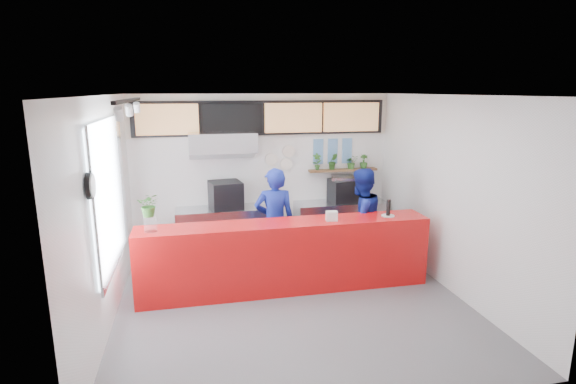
{
  "coord_description": "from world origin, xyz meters",
  "views": [
    {
      "loc": [
        -1.37,
        -6.02,
        3.07
      ],
      "look_at": [
        0.1,
        0.7,
        1.5
      ],
      "focal_mm": 28.0,
      "sensor_mm": 36.0,
      "label": 1
    }
  ],
  "objects_px": {
    "service_counter": "(286,256)",
    "pepper_mill": "(388,207)",
    "espresso_machine": "(348,190)",
    "panini_oven": "(226,195)",
    "staff_center": "(275,222)",
    "staff_right": "(360,220)"
  },
  "relations": [
    {
      "from": "service_counter",
      "to": "staff_center",
      "type": "xyz_separation_m",
      "value": [
        -0.06,
        0.63,
        0.37
      ]
    },
    {
      "from": "espresso_machine",
      "to": "pepper_mill",
      "type": "height_order",
      "value": "pepper_mill"
    },
    {
      "from": "espresso_machine",
      "to": "pepper_mill",
      "type": "bearing_deg",
      "value": -93.19
    },
    {
      "from": "pepper_mill",
      "to": "staff_center",
      "type": "bearing_deg",
      "value": 159.1
    },
    {
      "from": "staff_center",
      "to": "service_counter",
      "type": "bearing_deg",
      "value": 101.85
    },
    {
      "from": "panini_oven",
      "to": "pepper_mill",
      "type": "distance_m",
      "value": 3.04
    },
    {
      "from": "espresso_machine",
      "to": "staff_center",
      "type": "distance_m",
      "value": 2.07
    },
    {
      "from": "service_counter",
      "to": "pepper_mill",
      "type": "distance_m",
      "value": 1.8
    },
    {
      "from": "espresso_machine",
      "to": "staff_center",
      "type": "xyz_separation_m",
      "value": [
        -1.69,
        -1.17,
        -0.2
      ]
    },
    {
      "from": "service_counter",
      "to": "staff_right",
      "type": "xyz_separation_m",
      "value": [
        1.41,
        0.51,
        0.35
      ]
    },
    {
      "from": "staff_right",
      "to": "panini_oven",
      "type": "bearing_deg",
      "value": -53.42
    },
    {
      "from": "service_counter",
      "to": "espresso_machine",
      "type": "height_order",
      "value": "espresso_machine"
    },
    {
      "from": "panini_oven",
      "to": "staff_center",
      "type": "relative_size",
      "value": 0.31
    },
    {
      "from": "panini_oven",
      "to": "espresso_machine",
      "type": "xyz_separation_m",
      "value": [
        2.4,
        0.0,
        -0.03
      ]
    },
    {
      "from": "espresso_machine",
      "to": "panini_oven",
      "type": "bearing_deg",
      "value": 175.94
    },
    {
      "from": "staff_center",
      "to": "staff_right",
      "type": "bearing_deg",
      "value": -177.97
    },
    {
      "from": "service_counter",
      "to": "staff_center",
      "type": "height_order",
      "value": "staff_center"
    },
    {
      "from": "panini_oven",
      "to": "staff_center",
      "type": "bearing_deg",
      "value": -67.77
    },
    {
      "from": "panini_oven",
      "to": "espresso_machine",
      "type": "bearing_deg",
      "value": -9.06
    },
    {
      "from": "espresso_machine",
      "to": "pepper_mill",
      "type": "relative_size",
      "value": 2.68
    },
    {
      "from": "pepper_mill",
      "to": "espresso_machine",
      "type": "bearing_deg",
      "value": 90.87
    },
    {
      "from": "espresso_machine",
      "to": "pepper_mill",
      "type": "xyz_separation_m",
      "value": [
        0.03,
        -1.83,
        0.12
      ]
    }
  ]
}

